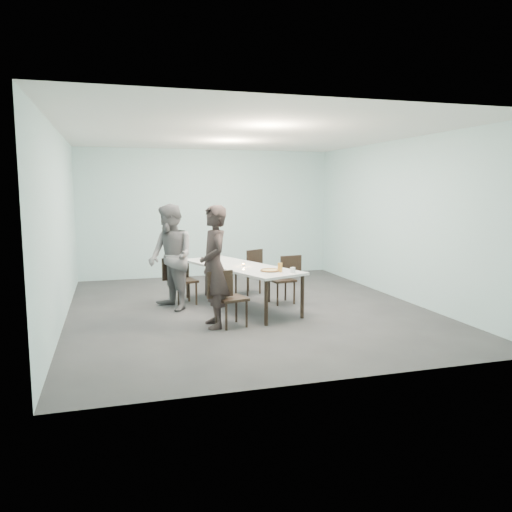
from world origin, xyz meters
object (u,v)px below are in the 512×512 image
object	(u,v)px
chair_near_left	(227,294)
beer_glass	(280,267)
chair_near_right	(286,276)
diner_near	(214,267)
water_tumbler	(293,270)
diner_far	(171,257)
table	(240,269)
side_plate	(268,269)
pizza	(270,271)
tealight	(244,265)
amber_tumbler	(212,258)
chair_far_right	(251,268)
chair_far_left	(179,277)

from	to	relation	value
chair_near_left	beer_glass	distance (m)	1.05
chair_near_right	diner_near	bearing A→B (deg)	29.27
water_tumbler	diner_far	bearing A→B (deg)	146.55
diner_far	table	bearing A→B (deg)	60.46
side_plate	pizza	bearing A→B (deg)	-101.55
diner_far	tealight	xyz separation A→B (m)	(1.21, -0.29, -0.14)
amber_tumbler	table	bearing A→B (deg)	-63.64
chair_far_right	side_plate	size ratio (longest dim) A/B	4.83
tealight	pizza	bearing A→B (deg)	-68.52
chair_far_right	water_tumbler	size ratio (longest dim) A/B	9.67
diner_far	beer_glass	distance (m)	1.93
table	water_tumbler	world-z (taller)	water_tumbler
pizza	beer_glass	bearing A→B (deg)	-28.55
diner_far	pizza	world-z (taller)	diner_far
water_tumbler	tealight	distance (m)	1.06
chair_near_left	tealight	world-z (taller)	chair_near_left
chair_far_right	pizza	bearing A→B (deg)	55.60
chair_far_right	table	bearing A→B (deg)	37.44
chair_near_right	diner_near	world-z (taller)	diner_near
chair_far_right	pizza	xyz separation A→B (m)	(-0.21, -1.91, 0.27)
table	tealight	xyz separation A→B (m)	(0.03, -0.12, 0.08)
chair_near_left	beer_glass	xyz separation A→B (m)	(0.95, 0.30, 0.32)
amber_tumbler	side_plate	bearing A→B (deg)	-60.74
chair_near_right	chair_far_left	bearing A→B (deg)	-19.67
chair_near_right	amber_tumbler	distance (m)	1.41
chair_far_right	tealight	xyz separation A→B (m)	(-0.48, -1.24, 0.27)
chair_near_right	water_tumbler	bearing A→B (deg)	67.65
tealight	side_plate	bearing A→B (deg)	-52.95
chair_far_left	side_plate	world-z (taller)	chair_far_left
chair_near_right	side_plate	world-z (taller)	chair_near_right
side_plate	diner_near	bearing A→B (deg)	-151.47
diner_far	water_tumbler	distance (m)	2.15
chair_far_right	water_tumbler	world-z (taller)	chair_far_right
side_plate	amber_tumbler	distance (m)	1.44
chair_near_left	side_plate	bearing A→B (deg)	23.14
diner_far	side_plate	distance (m)	1.70
pizza	tealight	xyz separation A→B (m)	(-0.26, 0.67, 0.00)
side_plate	amber_tumbler	size ratio (longest dim) A/B	2.25
diner_far	side_plate	world-z (taller)	diner_far
chair_near_right	side_plate	size ratio (longest dim) A/B	4.83
chair_far_left	pizza	world-z (taller)	chair_far_left
table	chair_far_right	bearing A→B (deg)	65.43
water_tumbler	beer_glass	bearing A→B (deg)	140.61
side_plate	chair_far_left	bearing A→B (deg)	142.66
beer_glass	amber_tumbler	size ratio (longest dim) A/B	1.88
chair_far_left	diner_far	xyz separation A→B (m)	(-0.18, -0.32, 0.41)
chair_near_left	pizza	bearing A→B (deg)	11.96
diner_far	water_tumbler	size ratio (longest dim) A/B	20.34
diner_far	pizza	bearing A→B (deg)	35.65
diner_near	beer_glass	bearing A→B (deg)	100.20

